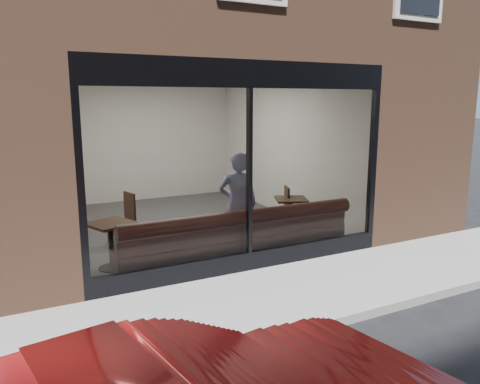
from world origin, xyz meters
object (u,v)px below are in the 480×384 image
cafe_chair_left (122,231)px  cafe_chair_right (277,222)px  banquette (237,249)px  cafe_table_right (291,199)px  person (238,204)px  cafe_table_left (110,224)px

cafe_chair_left → cafe_chair_right: size_ratio=1.00×
banquette → cafe_table_right: bearing=28.3°
person → cafe_chair_left: 2.35m
cafe_chair_right → cafe_chair_left: bearing=7.5°
banquette → cafe_table_left: bearing=161.3°
person → cafe_chair_left: size_ratio=4.65×
person → cafe_table_left: 2.10m
person → cafe_chair_left: bearing=-24.2°
person → cafe_chair_right: bearing=-127.8°
cafe_table_left → cafe_table_right: cafe_table_left is taller
cafe_table_left → cafe_chair_right: cafe_table_left is taller
banquette → cafe_chair_right: size_ratio=10.41×
cafe_table_right → cafe_chair_left: size_ratio=1.54×
person → cafe_chair_right: (1.29, 0.82, -0.66)m
cafe_table_left → cafe_table_right: bearing=3.8°
banquette → cafe_chair_left: bearing=127.3°
banquette → cafe_table_right: 1.91m
banquette → cafe_table_left: 2.06m
banquette → cafe_chair_right: 1.86m
cafe_table_right → cafe_table_left: bearing=-176.2°
banquette → person: 0.77m
cafe_table_right → cafe_chair_right: (-0.15, 0.27, -0.50)m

